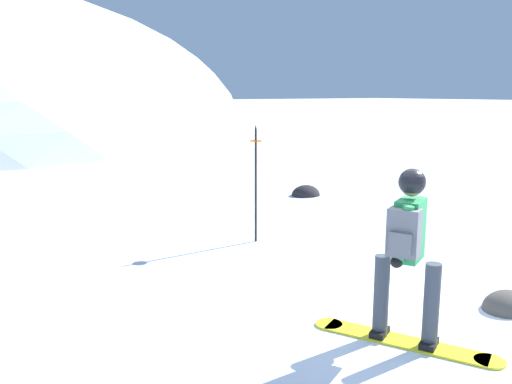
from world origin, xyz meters
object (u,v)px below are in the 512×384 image
at_px(snowboarder_main, 407,253).
at_px(rock_dark, 306,195).
at_px(rock_mid, 508,309).
at_px(piste_marker_near, 256,176).

xyz_separation_m(snowboarder_main, rock_dark, (3.88, 6.50, -0.92)).
distance_m(snowboarder_main, rock_dark, 7.62).
height_order(snowboarder_main, rock_dark, snowboarder_main).
distance_m(snowboarder_main, rock_mid, 1.88).
bearing_deg(piste_marker_near, rock_mid, -77.27).
height_order(snowboarder_main, rock_mid, snowboarder_main).
xyz_separation_m(snowboarder_main, rock_mid, (1.64, -0.06, -0.92)).
height_order(rock_dark, rock_mid, rock_dark).
distance_m(rock_dark, rock_mid, 6.92).
bearing_deg(snowboarder_main, rock_dark, 59.16).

